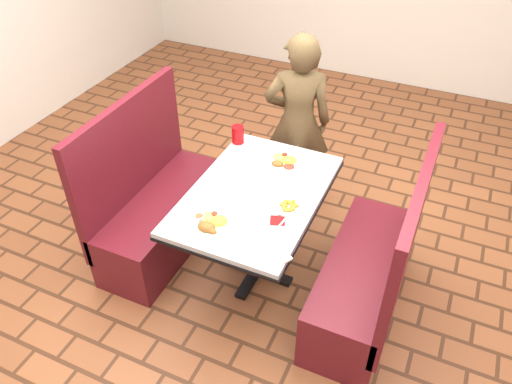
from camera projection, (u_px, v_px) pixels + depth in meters
room at (256, 8)px, 2.46m from camera, size 7.00×7.04×2.82m
dining_table at (256, 204)px, 3.24m from camera, size 0.81×1.21×0.75m
booth_bench_left at (158, 209)px, 3.70m from camera, size 0.47×1.20×1.17m
booth_bench_right at (370, 275)px, 3.19m from camera, size 0.47×1.20×1.17m
diner_person at (297, 123)px, 3.90m from camera, size 0.62×0.52×1.45m
near_dinner_plate at (211, 222)px, 2.92m from camera, size 0.25×0.25×0.08m
far_dinner_plate at (284, 161)px, 3.41m from camera, size 0.26×0.26×0.07m
plantain_plate at (289, 206)px, 3.05m from camera, size 0.19×0.19×0.03m
maroon_napkin at (278, 221)px, 2.97m from camera, size 0.11×0.11×0.00m
spoon_utensil at (284, 221)px, 2.96m from camera, size 0.03×0.13×0.00m
red_tumbler at (238, 134)px, 3.60m from camera, size 0.09×0.09×0.13m
paper_napkin at (270, 254)px, 2.75m from camera, size 0.26×0.24×0.01m
knife_utensil at (220, 226)px, 2.92m from camera, size 0.06×0.17×0.00m
fork_utensil at (219, 220)px, 2.96m from camera, size 0.07×0.14×0.00m
lettuce_shreds at (265, 188)px, 3.21m from camera, size 0.28×0.32×0.00m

